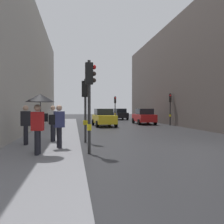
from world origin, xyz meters
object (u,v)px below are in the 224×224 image
(traffic_light_far_median, at_px, (115,104))
(car_red_sedan, at_px, (144,116))
(traffic_light_near_left, at_px, (90,89))
(pedestrian_in_dark_coat, at_px, (26,123))
(car_yellow_taxi, at_px, (104,118))
(pedestrian_with_grey_backpack, at_px, (58,124))
(pedestrian_with_black_backpack, at_px, (52,121))
(traffic_light_mid_street, at_px, (170,103))
(traffic_light_near_right, at_px, (86,99))
(car_dark_suv, at_px, (120,114))
(pedestrian_with_umbrella, at_px, (39,107))

(traffic_light_far_median, distance_m, car_red_sedan, 5.75)
(traffic_light_near_left, relative_size, pedestrian_in_dark_coat, 2.08)
(traffic_light_far_median, xyz_separation_m, pedestrian_in_dark_coat, (-7.57, -18.63, -1.25))
(car_yellow_taxi, height_order, pedestrian_with_grey_backpack, pedestrian_with_grey_backpack)
(pedestrian_with_grey_backpack, distance_m, pedestrian_in_dark_coat, 1.84)
(traffic_light_near_left, bearing_deg, pedestrian_with_black_backpack, 123.38)
(traffic_light_near_left, height_order, traffic_light_mid_street, traffic_light_near_left)
(traffic_light_far_median, height_order, pedestrian_with_black_backpack, traffic_light_far_median)
(traffic_light_near_right, relative_size, pedestrian_with_grey_backpack, 1.88)
(traffic_light_near_left, relative_size, car_dark_suv, 0.85)
(car_dark_suv, bearing_deg, car_red_sedan, -86.70)
(car_dark_suv, height_order, car_yellow_taxi, same)
(traffic_light_far_median, relative_size, car_red_sedan, 0.81)
(traffic_light_near_left, xyz_separation_m, car_red_sedan, (7.21, 15.31, -1.66))
(pedestrian_with_black_backpack, bearing_deg, car_red_sedan, 55.11)
(traffic_light_mid_street, relative_size, pedestrian_with_umbrella, 1.59)
(traffic_light_near_right, xyz_separation_m, car_yellow_taxi, (2.34, 10.30, -1.42))
(pedestrian_with_black_backpack, distance_m, pedestrian_with_grey_backpack, 2.01)
(traffic_light_far_median, height_order, traffic_light_mid_street, traffic_light_far_median)
(traffic_light_near_left, xyz_separation_m, pedestrian_with_grey_backpack, (-1.26, 0.59, -1.37))
(traffic_light_far_median, relative_size, pedestrian_with_umbrella, 1.61)
(car_yellow_taxi, bearing_deg, pedestrian_with_black_backpack, -110.65)
(pedestrian_with_umbrella, xyz_separation_m, pedestrian_in_dark_coat, (-0.93, 2.30, -0.71))
(car_red_sedan, bearing_deg, pedestrian_with_grey_backpack, -119.92)
(car_dark_suv, height_order, pedestrian_in_dark_coat, pedestrian_in_dark_coat)
(pedestrian_with_black_backpack, bearing_deg, car_yellow_taxi, 69.35)
(car_red_sedan, xyz_separation_m, pedestrian_with_grey_backpack, (-8.47, -14.71, 0.29))
(traffic_light_mid_street, xyz_separation_m, pedestrian_with_grey_backpack, (-10.59, -12.43, -1.18))
(car_dark_suv, bearing_deg, pedestrian_with_grey_backpack, -107.29)
(car_red_sedan, height_order, pedestrian_with_black_backpack, pedestrian_with_black_backpack)
(traffic_light_near_left, relative_size, pedestrian_with_black_backpack, 2.08)
(traffic_light_far_median, relative_size, pedestrian_with_grey_backpack, 1.95)
(car_yellow_taxi, bearing_deg, car_dark_suv, 71.33)
(traffic_light_near_right, bearing_deg, car_dark_suv, 73.94)
(traffic_light_far_median, xyz_separation_m, traffic_light_near_left, (-4.83, -20.32, 0.16))
(traffic_light_mid_street, bearing_deg, car_dark_suv, 102.01)
(car_yellow_taxi, bearing_deg, pedestrian_in_dark_coat, -113.78)
(car_red_sedan, height_order, pedestrian_with_grey_backpack, pedestrian_with_grey_backpack)
(traffic_light_mid_street, bearing_deg, traffic_light_near_left, -125.63)
(pedestrian_with_black_backpack, xyz_separation_m, pedestrian_with_grey_backpack, (0.42, -1.96, 0.00))
(car_red_sedan, relative_size, pedestrian_with_grey_backpack, 2.41)
(traffic_light_near_left, bearing_deg, traffic_light_mid_street, 54.37)
(traffic_light_near_right, bearing_deg, traffic_light_near_left, -89.95)
(traffic_light_near_right, relative_size, car_red_sedan, 0.78)
(traffic_light_near_right, height_order, car_dark_suv, traffic_light_near_right)
(traffic_light_far_median, relative_size, car_dark_suv, 0.80)
(car_yellow_taxi, distance_m, pedestrian_with_umbrella, 14.47)
(traffic_light_near_right, height_order, pedestrian_in_dark_coat, traffic_light_near_right)
(pedestrian_with_umbrella, height_order, pedestrian_with_black_backpack, pedestrian_with_umbrella)
(car_yellow_taxi, bearing_deg, traffic_light_near_right, -102.78)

